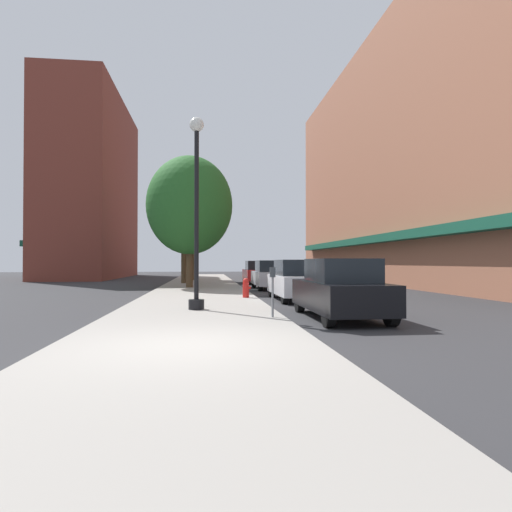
{
  "coord_description": "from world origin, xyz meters",
  "views": [
    {
      "loc": [
        0.31,
        -7.58,
        1.57
      ],
      "look_at": [
        3.83,
        22.69,
        2.0
      ],
      "focal_mm": 30.16,
      "sensor_mm": 36.0,
      "label": 1
    }
  ],
  "objects_px": {
    "tree_near": "(194,215)",
    "tree_mid": "(190,205)",
    "car_white": "(297,281)",
    "fire_hydrant": "(246,288)",
    "car_silver": "(270,275)",
    "tree_far": "(184,212)",
    "parking_meter_near": "(273,286)",
    "car_red": "(257,272)",
    "lamppost": "(197,209)",
    "car_black": "(340,289)"
  },
  "relations": [
    {
      "from": "tree_far",
      "to": "tree_mid",
      "type": "bearing_deg",
      "value": -83.54
    },
    {
      "from": "parking_meter_near",
      "to": "tree_near",
      "type": "relative_size",
      "value": 0.17
    },
    {
      "from": "tree_mid",
      "to": "tree_far",
      "type": "distance_m",
      "value": 4.95
    },
    {
      "from": "tree_near",
      "to": "tree_mid",
      "type": "bearing_deg",
      "value": -89.99
    },
    {
      "from": "car_white",
      "to": "tree_mid",
      "type": "bearing_deg",
      "value": 123.14
    },
    {
      "from": "fire_hydrant",
      "to": "car_silver",
      "type": "xyz_separation_m",
      "value": [
        2.07,
        7.03,
        0.29
      ]
    },
    {
      "from": "tree_mid",
      "to": "car_red",
      "type": "distance_m",
      "value": 8.62
    },
    {
      "from": "parking_meter_near",
      "to": "car_black",
      "type": "distance_m",
      "value": 1.99
    },
    {
      "from": "lamppost",
      "to": "tree_near",
      "type": "height_order",
      "value": "tree_near"
    },
    {
      "from": "lamppost",
      "to": "fire_hydrant",
      "type": "distance_m",
      "value": 5.34
    },
    {
      "from": "lamppost",
      "to": "car_red",
      "type": "xyz_separation_m",
      "value": [
        3.98,
        17.76,
        -2.39
      ]
    },
    {
      "from": "car_silver",
      "to": "car_red",
      "type": "height_order",
      "value": "same"
    },
    {
      "from": "car_silver",
      "to": "parking_meter_near",
      "type": "bearing_deg",
      "value": -97.31
    },
    {
      "from": "tree_near",
      "to": "tree_mid",
      "type": "xyz_separation_m",
      "value": [
        0.0,
        -10.0,
        -0.52
      ]
    },
    {
      "from": "fire_hydrant",
      "to": "car_red",
      "type": "relative_size",
      "value": 0.18
    },
    {
      "from": "tree_far",
      "to": "car_red",
      "type": "distance_m",
      "value": 6.77
    },
    {
      "from": "lamppost",
      "to": "tree_near",
      "type": "xyz_separation_m",
      "value": [
        -0.66,
        21.7,
        2.15
      ]
    },
    {
      "from": "parking_meter_near",
      "to": "tree_far",
      "type": "relative_size",
      "value": 0.19
    },
    {
      "from": "car_black",
      "to": "tree_near",
      "type": "bearing_deg",
      "value": 102.06
    },
    {
      "from": "car_black",
      "to": "car_white",
      "type": "bearing_deg",
      "value": 90.85
    },
    {
      "from": "car_silver",
      "to": "lamppost",
      "type": "bearing_deg",
      "value": -108.5
    },
    {
      "from": "tree_mid",
      "to": "car_red",
      "type": "height_order",
      "value": "tree_mid"
    },
    {
      "from": "parking_meter_near",
      "to": "car_red",
      "type": "height_order",
      "value": "car_red"
    },
    {
      "from": "tree_far",
      "to": "car_white",
      "type": "distance_m",
      "value": 14.24
    },
    {
      "from": "tree_far",
      "to": "car_silver",
      "type": "height_order",
      "value": "tree_far"
    },
    {
      "from": "lamppost",
      "to": "car_white",
      "type": "height_order",
      "value": "lamppost"
    },
    {
      "from": "tree_near",
      "to": "car_white",
      "type": "relative_size",
      "value": 1.82
    },
    {
      "from": "fire_hydrant",
      "to": "car_silver",
      "type": "bearing_deg",
      "value": 73.59
    },
    {
      "from": "tree_mid",
      "to": "car_black",
      "type": "distance_m",
      "value": 14.76
    },
    {
      "from": "lamppost",
      "to": "car_white",
      "type": "distance_m",
      "value": 6.16
    },
    {
      "from": "parking_meter_near",
      "to": "car_silver",
      "type": "relative_size",
      "value": 0.3
    },
    {
      "from": "tree_far",
      "to": "car_silver",
      "type": "xyz_separation_m",
      "value": [
        5.19,
        -5.38,
        -4.19
      ]
    },
    {
      "from": "parking_meter_near",
      "to": "tree_far",
      "type": "bearing_deg",
      "value": 99.83
    },
    {
      "from": "tree_far",
      "to": "car_white",
      "type": "height_order",
      "value": "tree_far"
    },
    {
      "from": "lamppost",
      "to": "tree_mid",
      "type": "distance_m",
      "value": 11.83
    },
    {
      "from": "tree_near",
      "to": "car_red",
      "type": "bearing_deg",
      "value": -40.36
    },
    {
      "from": "tree_near",
      "to": "tree_far",
      "type": "height_order",
      "value": "tree_near"
    },
    {
      "from": "fire_hydrant",
      "to": "car_black",
      "type": "relative_size",
      "value": 0.18
    },
    {
      "from": "tree_far",
      "to": "car_black",
      "type": "xyz_separation_m",
      "value": [
        5.19,
        -18.34,
        -4.19
      ]
    },
    {
      "from": "tree_far",
      "to": "car_black",
      "type": "relative_size",
      "value": 1.63
    },
    {
      "from": "lamppost",
      "to": "car_silver",
      "type": "xyz_separation_m",
      "value": [
        3.98,
        11.24,
        -2.39
      ]
    },
    {
      "from": "lamppost",
      "to": "tree_near",
      "type": "distance_m",
      "value": 21.82
    },
    {
      "from": "car_red",
      "to": "tree_near",
      "type": "bearing_deg",
      "value": 138.17
    },
    {
      "from": "tree_near",
      "to": "car_black",
      "type": "height_order",
      "value": "tree_near"
    },
    {
      "from": "fire_hydrant",
      "to": "car_silver",
      "type": "distance_m",
      "value": 7.33
    },
    {
      "from": "lamppost",
      "to": "parking_meter_near",
      "type": "relative_size",
      "value": 4.5
    },
    {
      "from": "tree_far",
      "to": "lamppost",
      "type": "bearing_deg",
      "value": -85.83
    },
    {
      "from": "tree_near",
      "to": "parking_meter_near",
      "type": "bearing_deg",
      "value": -83.56
    },
    {
      "from": "tree_near",
      "to": "car_white",
      "type": "height_order",
      "value": "tree_near"
    },
    {
      "from": "lamppost",
      "to": "tree_near",
      "type": "relative_size",
      "value": 0.75
    }
  ]
}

